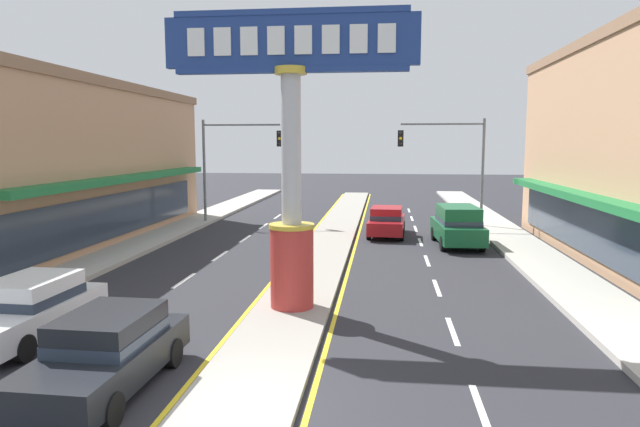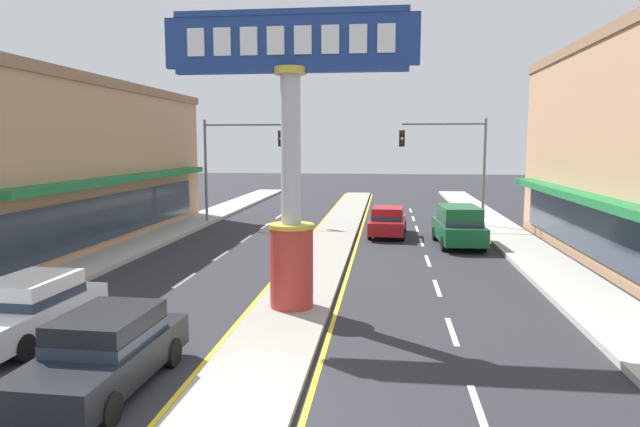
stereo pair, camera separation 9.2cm
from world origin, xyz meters
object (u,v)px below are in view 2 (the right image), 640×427
Objects in this scene: sedan_near_right_lane at (388,221)px; suv_near_left_lane at (459,225)px; traffic_light_left_side at (234,153)px; district_sign at (291,162)px; sedan_far_right_lane at (105,351)px; sedan_mid_left_lane at (30,307)px; traffic_light_right_side at (453,153)px; storefront_left at (27,163)px.

suv_near_left_lane is (3.31, -2.48, 0.20)m from sedan_near_right_lane.
district_sign is at bearing -69.53° from traffic_light_left_side.
sedan_far_right_lane is 18.92m from suv_near_left_lane.
suv_near_left_lane is 18.65m from sedan_mid_left_lane.
traffic_light_right_side reaches higher than sedan_near_right_lane.
suv_near_left_lane is at bearing 62.27° from sedan_far_right_lane.
sedan_near_right_lane is at bearing -137.98° from traffic_light_right_side.
storefront_left reaches higher than suv_near_left_lane.
sedan_mid_left_lane is at bearing 142.30° from sedan_far_right_lane.
traffic_light_right_side is 1.32× the size of suv_near_left_lane.
sedan_far_right_lane is at bearing -117.73° from suv_near_left_lane.
district_sign is 1.34× the size of traffic_light_left_side.
suv_near_left_lane is 1.08× the size of sedan_mid_left_lane.
district_sign is 1.89× the size of sedan_near_right_lane.
traffic_light_left_side is (8.26, 7.22, 0.36)m from storefront_left.
storefront_left is 18.05m from sedan_near_right_lane.
traffic_light_left_side is at bearing 41.17° from storefront_left.
sedan_mid_left_lane is at bearing -56.15° from storefront_left.
traffic_light_left_side reaches higher than sedan_far_right_lane.
traffic_light_right_side is 1.42× the size of sedan_mid_left_lane.
traffic_light_right_side is at bearing 42.02° from sedan_near_right_lane.
traffic_light_left_side is at bearing 154.99° from suv_near_left_lane.
storefront_left is 3.55× the size of traffic_light_left_side.
sedan_far_right_lane is (-9.08, -22.45, -3.46)m from traffic_light_right_side.
suv_near_left_lane is (12.39, -5.78, -3.26)m from traffic_light_left_side.
sedan_near_right_lane and sedan_mid_left_lane have the same top height.
storefront_left is at bearing -167.25° from sedan_near_right_lane.
storefront_left is at bearing 127.76° from sedan_far_right_lane.
traffic_light_right_side is at bearing 87.18° from suv_near_left_lane.
traffic_light_right_side reaches higher than sedan_far_right_lane.
traffic_light_left_side is 1.41× the size of sedan_near_right_lane.
sedan_mid_left_lane is (-12.38, -19.91, -3.46)m from traffic_light_right_side.
sedan_far_right_lane is (-5.49, -19.22, 0.00)m from sedan_near_right_lane.
sedan_mid_left_lane is (0.29, -19.97, -3.46)m from traffic_light_left_side.
suv_near_left_lane is at bearing 49.55° from sedan_mid_left_lane.
sedan_near_right_lane and sedan_far_right_lane have the same top height.
storefront_left is 15.66m from sedan_mid_left_lane.
district_sign is 1.90× the size of sedan_mid_left_lane.
traffic_light_right_side reaches higher than suv_near_left_lane.
sedan_near_right_lane is 4.14m from suv_near_left_lane.
traffic_light_left_side is at bearing 90.82° from sedan_mid_left_lane.
sedan_mid_left_lane is (-8.79, -16.67, 0.00)m from sedan_near_right_lane.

